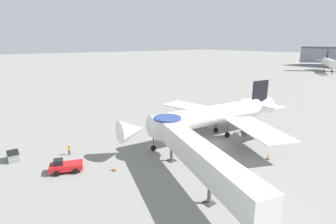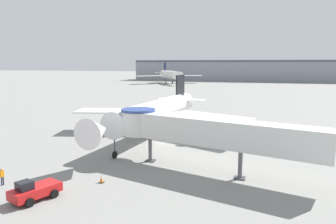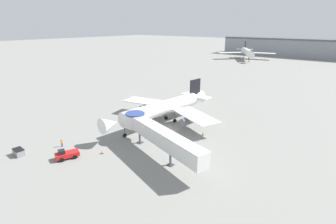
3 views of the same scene
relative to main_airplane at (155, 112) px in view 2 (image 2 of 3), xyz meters
name	(u,v)px [view 2 (image 2 of 3)]	position (x,y,z in m)	size (l,w,h in m)	color
ground_plane	(165,143)	(2.47, -2.98, -4.00)	(800.00, 800.00, 0.00)	gray
main_airplane	(155,112)	(0.00, 0.00, 0.00)	(30.37, 32.91, 9.43)	white
jet_bridge	(199,130)	(9.60, -14.05, 0.49)	(22.94, 9.45, 6.18)	silver
pushback_tug_red	(34,191)	(-2.53, -25.50, -3.17)	(3.27, 4.56, 1.89)	red
traffic_cone_near_nose	(101,179)	(1.07, -20.24, -3.63)	(0.47, 0.47, 0.77)	black
traffic_cone_port_wing	(89,130)	(-11.90, 0.49, -3.59)	(0.51, 0.51, 0.84)	black
traffic_cone_starboard_wing	(229,140)	(11.61, -0.49, -3.62)	(0.48, 0.48, 0.79)	black
ground_crew_marshaller	(2,175)	(-7.75, -23.43, -3.00)	(0.28, 0.37, 1.72)	#1E2338
background_jet_navy_tail	(170,75)	(-33.55, 131.09, 1.21)	(35.48, 32.92, 11.97)	white
terminal_building	(244,71)	(5.20, 172.02, 2.78)	(142.91, 20.71, 13.53)	gray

